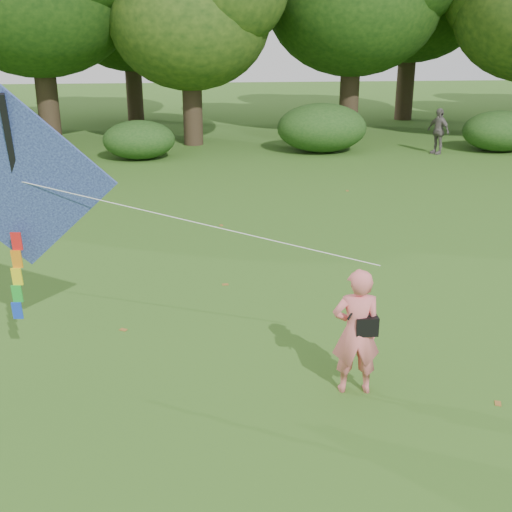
{
  "coord_description": "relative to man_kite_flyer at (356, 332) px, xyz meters",
  "views": [
    {
      "loc": [
        -1.86,
        -6.93,
        4.76
      ],
      "look_at": [
        -1.04,
        2.0,
        1.5
      ],
      "focal_mm": 45.0,
      "sensor_mm": 36.0,
      "label": 1
    }
  ],
  "objects": [
    {
      "name": "ground",
      "position": [
        -0.17,
        -0.59,
        -0.89
      ],
      "size": [
        100.0,
        100.0,
        0.0
      ],
      "primitive_type": "plane",
      "color": "#265114",
      "rests_on": "ground"
    },
    {
      "name": "man_kite_flyer",
      "position": [
        0.0,
        0.0,
        0.0
      ],
      "size": [
        0.68,
        0.48,
        1.79
      ],
      "primitive_type": "imported",
      "rotation": [
        0.0,
        0.0,
        3.07
      ],
      "color": "#ED6F72",
      "rests_on": "ground"
    },
    {
      "name": "bystander_right",
      "position": [
        7.21,
        16.5,
        -0.02
      ],
      "size": [
        0.85,
        1.1,
        1.74
      ],
      "primitive_type": "imported",
      "rotation": [
        0.0,
        0.0,
        -1.08
      ],
      "color": "#685F5C",
      "rests_on": "ground"
    },
    {
      "name": "crossbody_bag",
      "position": [
        0.12,
        -0.03,
        0.12
      ],
      "size": [
        0.43,
        0.2,
        0.71
      ],
      "color": "black",
      "rests_on": "ground"
    },
    {
      "name": "flying_kite",
      "position": [
        -4.44,
        1.04,
        1.87
      ],
      "size": [
        6.03,
        1.58,
        3.33
      ],
      "color": "#275FA9",
      "rests_on": "ground"
    },
    {
      "name": "tree_line",
      "position": [
        1.5,
        22.29,
        4.71
      ],
      "size": [
        54.7,
        15.3,
        9.48
      ],
      "color": "#3A2D1E",
      "rests_on": "ground"
    },
    {
      "name": "shrub_band",
      "position": [
        -0.89,
        17.01,
        -0.04
      ],
      "size": [
        39.15,
        3.22,
        1.88
      ],
      "color": "#264919",
      "rests_on": "ground"
    },
    {
      "name": "fallen_leaves",
      "position": [
        0.3,
        3.23,
        -0.89
      ],
      "size": [
        10.91,
        14.88,
        0.01
      ],
      "color": "brown",
      "rests_on": "ground"
    }
  ]
}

